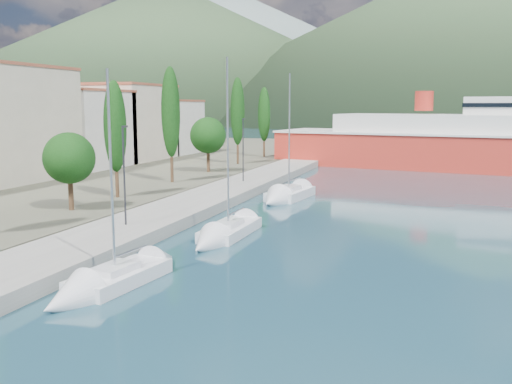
% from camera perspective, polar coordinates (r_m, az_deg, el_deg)
% --- Properties ---
extents(ground, '(1400.00, 1400.00, 0.00)m').
position_cam_1_polar(ground, '(134.99, 14.28, 4.92)').
color(ground, '#1F4452').
extents(quay, '(5.00, 88.00, 0.80)m').
position_cam_1_polar(quay, '(45.05, -6.11, -1.20)').
color(quay, gray).
rests_on(quay, ground).
extents(town_buildings, '(9.20, 69.20, 11.30)m').
position_cam_1_polar(town_buildings, '(65.97, -20.73, 5.90)').
color(town_buildings, beige).
rests_on(town_buildings, land_strip).
extents(tree_row, '(4.01, 66.00, 11.08)m').
position_cam_1_polar(tree_row, '(53.92, -9.39, 6.18)').
color(tree_row, '#47301E').
rests_on(tree_row, land_strip).
extents(lamp_posts, '(0.15, 47.19, 6.06)m').
position_cam_1_polar(lamp_posts, '(34.57, -14.00, 1.79)').
color(lamp_posts, '#2D2D33').
rests_on(lamp_posts, quay).
extents(sailboat_near, '(3.01, 7.49, 10.46)m').
position_cam_1_polar(sailboat_near, '(25.67, -15.93, -9.28)').
color(sailboat_near, silver).
rests_on(sailboat_near, ground).
extents(sailboat_mid, '(2.27, 8.20, 11.76)m').
position_cam_1_polar(sailboat_mid, '(34.16, -3.78, -4.51)').
color(sailboat_mid, silver).
rests_on(sailboat_mid, ground).
extents(sailboat_far, '(3.58, 8.28, 11.78)m').
position_cam_1_polar(sailboat_far, '(48.39, 2.58, -0.57)').
color(sailboat_far, silver).
rests_on(sailboat_far, ground).
extents(ferry, '(53.97, 19.42, 10.50)m').
position_cam_1_polar(ferry, '(77.37, 21.75, 4.40)').
color(ferry, red).
rests_on(ferry, ground).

